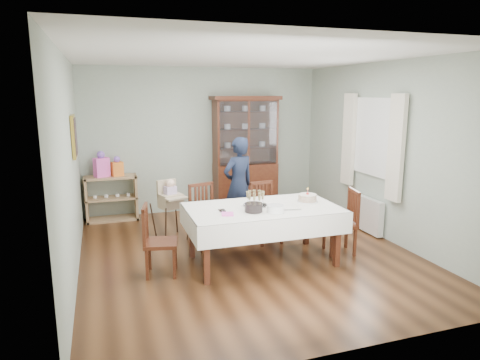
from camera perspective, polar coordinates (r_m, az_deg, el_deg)
name	(u,v)px	position (r m, az deg, el deg)	size (l,w,h in m)	color
floor	(247,253)	(6.16, 0.92, -9.70)	(5.00, 5.00, 0.00)	#593319
room_shell	(235,130)	(6.27, -0.63, 6.72)	(5.00, 5.00, 5.00)	#9EAA99
dining_table	(262,234)	(5.74, 3.00, -7.24)	(2.01, 1.17, 0.76)	#4D2713
china_cabinet	(245,152)	(8.20, 0.71, 3.77)	(1.30, 0.48, 2.18)	#4D2713
sideboard	(112,198)	(7.92, -16.74, -2.33)	(0.90, 0.38, 0.80)	tan
picture_frame	(74,137)	(6.26, -21.28, 5.42)	(0.04, 0.48, 0.58)	gold
window	(374,137)	(7.08, 17.44, 5.49)	(0.04, 1.02, 1.22)	white
curtain_left	(396,148)	(6.56, 20.10, 4.00)	(0.07, 0.30, 1.55)	silver
curtain_right	(349,139)	(7.57, 14.29, 5.26)	(0.07, 0.30, 1.55)	silver
radiator	(366,214)	(7.27, 16.46, -4.34)	(0.10, 0.80, 0.55)	white
chair_far_left	(207,229)	(6.32, -4.45, -6.50)	(0.50, 0.50, 0.93)	#4D2713
chair_far_right	(266,224)	(6.54, 3.50, -5.93)	(0.45, 0.45, 0.91)	#4D2713
chair_end_left	(160,254)	(5.49, -10.62, -9.68)	(0.47, 0.47, 0.89)	#4D2713
chair_end_right	(341,234)	(6.26, 13.27, -7.02)	(0.48, 0.48, 0.91)	#4D2713
woman	(238,185)	(6.90, -0.21, -0.65)	(0.56, 0.37, 1.55)	black
high_chair	(171,216)	(6.70, -9.18, -4.72)	(0.54, 0.54, 0.95)	black
champagne_tray	(256,201)	(5.65, 2.08, -2.88)	(0.33, 0.33, 0.20)	silver
birthday_cake	(307,198)	(5.94, 8.98, -2.42)	(0.29, 0.29, 0.20)	white
plate_stack_dark	(254,208)	(5.40, 1.82, -3.69)	(0.23, 0.23, 0.11)	black
plate_stack_white	(275,209)	(5.39, 4.73, -3.83)	(0.22, 0.22, 0.09)	white
napkin_stack	(228,214)	(5.27, -1.67, -4.56)	(0.14, 0.14, 0.02)	#FD5DCB
cutlery	(219,211)	(5.44, -2.76, -4.12)	(0.10, 0.15, 0.01)	silver
cake_knife	(290,210)	(5.50, 6.66, -3.98)	(0.31, 0.03, 0.01)	silver
gift_bag_pink	(101,165)	(7.78, -17.99, 1.87)	(0.29, 0.24, 0.45)	#FD5DCB
gift_bag_orange	(117,167)	(7.79, -16.05, 1.66)	(0.22, 0.19, 0.35)	orange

